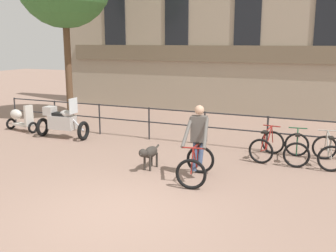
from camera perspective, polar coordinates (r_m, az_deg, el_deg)
name	(u,v)px	position (r m, az deg, el deg)	size (l,w,h in m)	color
ground_plane	(118,211)	(7.59, -7.28, -12.15)	(60.00, 60.00, 0.00)	#8E7060
canal_railing	(205,123)	(11.94, 5.35, 0.49)	(15.05, 0.05, 1.05)	#232326
building_facade	(250,10)	(17.34, 11.77, 16.17)	(18.00, 0.72, 8.83)	gray
cyclist_with_bike	(197,147)	(8.98, 4.28, -3.04)	(0.84, 1.25, 1.70)	black
dog	(149,153)	(9.71, -2.75, -3.95)	(0.27, 0.97, 0.61)	#332D28
parked_motorcycle	(62,121)	(13.27, -15.16, 0.65)	(1.73, 0.71, 1.35)	black
parked_bicycle_near_lamp	(267,146)	(10.95, 14.18, -2.79)	(0.81, 1.19, 0.86)	black
parked_bicycle_mid_left	(297,149)	(10.86, 18.17, -3.15)	(0.76, 1.16, 0.86)	black
parked_bicycle_mid_right	(328,152)	(10.83, 22.19, -3.49)	(0.84, 1.21, 0.86)	black
parked_scooter	(20,118)	(14.80, -20.64, 1.05)	(1.33, 0.60, 0.96)	black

